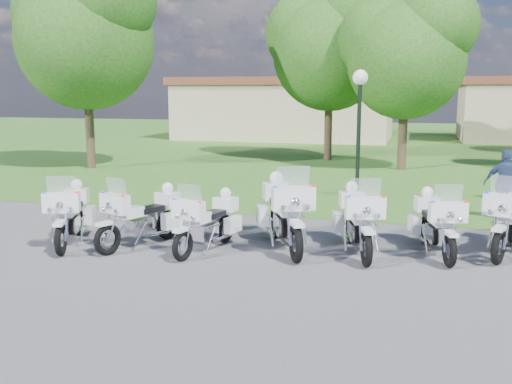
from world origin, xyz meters
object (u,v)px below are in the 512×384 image
(motorcycle_0, at_px, (71,213))
(bystander_c, at_px, (505,184))
(motorcycle_3, at_px, (284,212))
(motorcycle_5, at_px, (436,222))
(lamp_post, at_px, (360,101))
(motorcycle_1, at_px, (144,216))
(motorcycle_4, at_px, (357,219))
(motorcycle_2, at_px, (208,221))

(motorcycle_0, bearing_deg, bystander_c, -172.47)
(motorcycle_3, bearing_deg, bystander_c, -163.62)
(motorcycle_5, relative_size, lamp_post, 0.57)
(motorcycle_3, xyz_separation_m, lamp_post, (0.88, 5.89, 2.13))
(motorcycle_1, distance_m, motorcycle_4, 4.33)
(motorcycle_5, bearing_deg, motorcycle_3, -7.26)
(motorcycle_3, distance_m, motorcycle_4, 1.47)
(motorcycle_2, height_order, motorcycle_5, motorcycle_5)
(bystander_c, bearing_deg, motorcycle_3, 49.58)
(motorcycle_5, height_order, bystander_c, bystander_c)
(motorcycle_4, distance_m, motorcycle_5, 1.52)
(motorcycle_1, bearing_deg, motorcycle_4, -149.14)
(motorcycle_1, height_order, bystander_c, bystander_c)
(motorcycle_2, bearing_deg, motorcycle_0, 18.31)
(motorcycle_0, relative_size, motorcycle_4, 0.94)
(bystander_c, bearing_deg, lamp_post, -16.59)
(motorcycle_4, bearing_deg, bystander_c, -144.25)
(motorcycle_0, height_order, lamp_post, lamp_post)
(motorcycle_4, bearing_deg, motorcycle_0, -6.46)
(motorcycle_0, bearing_deg, motorcycle_3, 170.21)
(motorcycle_4, relative_size, bystander_c, 1.33)
(motorcycle_2, xyz_separation_m, motorcycle_4, (2.87, 0.66, 0.07))
(motorcycle_0, distance_m, motorcycle_1, 1.56)
(motorcycle_1, bearing_deg, motorcycle_0, 31.45)
(motorcycle_3, height_order, lamp_post, lamp_post)
(motorcycle_1, height_order, motorcycle_3, motorcycle_3)
(lamp_post, distance_m, bystander_c, 4.67)
(motorcycle_0, distance_m, motorcycle_2, 2.96)
(motorcycle_5, xyz_separation_m, lamp_post, (-2.07, 5.53, 2.25))
(motorcycle_2, distance_m, bystander_c, 7.72)
(motorcycle_4, relative_size, lamp_post, 0.61)
(motorcycle_0, distance_m, lamp_post, 8.85)
(lamp_post, bearing_deg, bystander_c, -25.03)
(motorcycle_5, bearing_deg, motorcycle_1, -4.52)
(motorcycle_0, relative_size, lamp_post, 0.57)
(motorcycle_0, distance_m, motorcycle_4, 5.89)
(motorcycle_4, xyz_separation_m, lamp_post, (-0.59, 5.84, 2.21))
(lamp_post, bearing_deg, motorcycle_5, -69.45)
(motorcycle_1, relative_size, motorcycle_2, 1.01)
(motorcycle_2, bearing_deg, motorcycle_4, -154.44)
(motorcycle_0, height_order, motorcycle_1, motorcycle_0)
(motorcycle_0, distance_m, motorcycle_3, 4.44)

